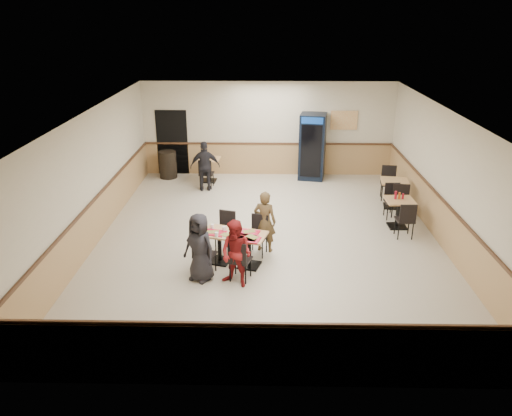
{
  "coord_description": "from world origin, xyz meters",
  "views": [
    {
      "loc": [
        -0.07,
        -10.74,
        5.07
      ],
      "look_at": [
        -0.28,
        -0.5,
        0.97
      ],
      "focal_mm": 35.0,
      "sensor_mm": 36.0,
      "label": 1
    }
  ],
  "objects_px": {
    "pepsi_cooler": "(312,147)",
    "trash_bin": "(168,165)",
    "diner_woman_left": "(200,247)",
    "back_table": "(209,166)",
    "side_table_far": "(394,190)",
    "side_table_near": "(399,209)",
    "lone_diner": "(205,166)",
    "main_table": "(234,244)",
    "diner_man_opposite": "(265,222)",
    "diner_woman_right": "(236,254)"
  },
  "relations": [
    {
      "from": "diner_woman_right",
      "to": "trash_bin",
      "type": "relative_size",
      "value": 1.57
    },
    {
      "from": "side_table_far",
      "to": "trash_bin",
      "type": "relative_size",
      "value": 0.93
    },
    {
      "from": "diner_man_opposite",
      "to": "pepsi_cooler",
      "type": "xyz_separation_m",
      "value": [
        1.48,
        5.22,
        0.34
      ]
    },
    {
      "from": "side_table_near",
      "to": "back_table",
      "type": "height_order",
      "value": "back_table"
    },
    {
      "from": "lone_diner",
      "to": "side_table_far",
      "type": "height_order",
      "value": "lone_diner"
    },
    {
      "from": "side_table_far",
      "to": "trash_bin",
      "type": "xyz_separation_m",
      "value": [
        -6.62,
        2.47,
        -0.08
      ]
    },
    {
      "from": "trash_bin",
      "to": "lone_diner",
      "type": "bearing_deg",
      "value": -41.53
    },
    {
      "from": "pepsi_cooler",
      "to": "main_table",
      "type": "bearing_deg",
      "value": -99.42
    },
    {
      "from": "side_table_near",
      "to": "pepsi_cooler",
      "type": "height_order",
      "value": "pepsi_cooler"
    },
    {
      "from": "main_table",
      "to": "side_table_near",
      "type": "relative_size",
      "value": 2.02
    },
    {
      "from": "lone_diner",
      "to": "side_table_far",
      "type": "relative_size",
      "value": 1.85
    },
    {
      "from": "side_table_far",
      "to": "pepsi_cooler",
      "type": "relative_size",
      "value": 0.39
    },
    {
      "from": "lone_diner",
      "to": "trash_bin",
      "type": "bearing_deg",
      "value": -48.76
    },
    {
      "from": "main_table",
      "to": "diner_woman_right",
      "type": "bearing_deg",
      "value": -67.62
    },
    {
      "from": "main_table",
      "to": "back_table",
      "type": "bearing_deg",
      "value": 117.92
    },
    {
      "from": "pepsi_cooler",
      "to": "trash_bin",
      "type": "distance_m",
      "value": 4.64
    },
    {
      "from": "diner_man_opposite",
      "to": "pepsi_cooler",
      "type": "relative_size",
      "value": 0.68
    },
    {
      "from": "diner_woman_right",
      "to": "side_table_near",
      "type": "distance_m",
      "value": 4.82
    },
    {
      "from": "trash_bin",
      "to": "main_table",
      "type": "bearing_deg",
      "value": -66.97
    },
    {
      "from": "diner_woman_left",
      "to": "side_table_far",
      "type": "distance_m",
      "value": 6.26
    },
    {
      "from": "main_table",
      "to": "back_table",
      "type": "distance_m",
      "value": 5.6
    },
    {
      "from": "side_table_near",
      "to": "side_table_far",
      "type": "distance_m",
      "value": 1.36
    },
    {
      "from": "main_table",
      "to": "side_table_far",
      "type": "height_order",
      "value": "side_table_far"
    },
    {
      "from": "diner_man_opposite",
      "to": "side_table_near",
      "type": "relative_size",
      "value": 1.93
    },
    {
      "from": "side_table_near",
      "to": "trash_bin",
      "type": "relative_size",
      "value": 0.84
    },
    {
      "from": "pepsi_cooler",
      "to": "trash_bin",
      "type": "height_order",
      "value": "pepsi_cooler"
    },
    {
      "from": "main_table",
      "to": "pepsi_cooler",
      "type": "distance_m",
      "value": 6.28
    },
    {
      "from": "lone_diner",
      "to": "pepsi_cooler",
      "type": "height_order",
      "value": "pepsi_cooler"
    },
    {
      "from": "main_table",
      "to": "diner_woman_right",
      "type": "height_order",
      "value": "diner_woman_right"
    },
    {
      "from": "diner_woman_left",
      "to": "diner_man_opposite",
      "type": "distance_m",
      "value": 1.84
    },
    {
      "from": "diner_woman_left",
      "to": "pepsi_cooler",
      "type": "relative_size",
      "value": 0.68
    },
    {
      "from": "main_table",
      "to": "back_table",
      "type": "xyz_separation_m",
      "value": [
        -1.14,
        5.49,
        0.02
      ]
    },
    {
      "from": "diner_woman_left",
      "to": "lone_diner",
      "type": "bearing_deg",
      "value": 126.44
    },
    {
      "from": "diner_woman_left",
      "to": "back_table",
      "type": "relative_size",
      "value": 1.89
    },
    {
      "from": "side_table_near",
      "to": "trash_bin",
      "type": "distance_m",
      "value": 7.48
    },
    {
      "from": "side_table_far",
      "to": "pepsi_cooler",
      "type": "xyz_separation_m",
      "value": [
        -2.02,
        2.51,
        0.53
      ]
    },
    {
      "from": "diner_woman_left",
      "to": "lone_diner",
      "type": "relative_size",
      "value": 0.95
    },
    {
      "from": "diner_man_opposite",
      "to": "back_table",
      "type": "relative_size",
      "value": 1.88
    },
    {
      "from": "back_table",
      "to": "trash_bin",
      "type": "height_order",
      "value": "trash_bin"
    },
    {
      "from": "lone_diner",
      "to": "main_table",
      "type": "bearing_deg",
      "value": 96.53
    },
    {
      "from": "back_table",
      "to": "pepsi_cooler",
      "type": "relative_size",
      "value": 0.36
    },
    {
      "from": "main_table",
      "to": "diner_man_opposite",
      "type": "distance_m",
      "value": 0.95
    },
    {
      "from": "lone_diner",
      "to": "back_table",
      "type": "xyz_separation_m",
      "value": [
        -0.0,
        0.84,
        -0.25
      ]
    },
    {
      "from": "diner_woman_left",
      "to": "trash_bin",
      "type": "xyz_separation_m",
      "value": [
        -1.84,
        6.5,
        -0.27
      ]
    },
    {
      "from": "trash_bin",
      "to": "diner_woman_right",
      "type": "bearing_deg",
      "value": -69.0
    },
    {
      "from": "diner_woman_right",
      "to": "diner_man_opposite",
      "type": "distance_m",
      "value": 1.63
    },
    {
      "from": "side_table_far",
      "to": "side_table_near",
      "type": "bearing_deg",
      "value": -98.24
    },
    {
      "from": "diner_man_opposite",
      "to": "diner_woman_left",
      "type": "bearing_deg",
      "value": 62.37
    },
    {
      "from": "pepsi_cooler",
      "to": "diner_woman_left",
      "type": "bearing_deg",
      "value": -102.47
    },
    {
      "from": "main_table",
      "to": "lone_diner",
      "type": "distance_m",
      "value": 4.79
    }
  ]
}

